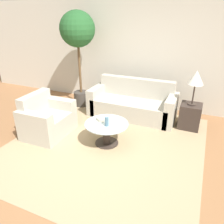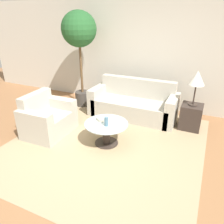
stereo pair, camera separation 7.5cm
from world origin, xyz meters
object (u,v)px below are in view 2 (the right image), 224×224
armchair (47,120)px  table_lamp (197,79)px  vase (106,121)px  sofa_main (134,104)px  bowl (102,118)px  coffee_table (106,130)px  potted_plant (79,36)px

armchair → table_lamp: (2.64, 1.42, 0.80)m
armchair → vase: bearing=-89.7°
sofa_main → bowl: size_ratio=9.28×
coffee_table → bowl: bearing=143.6°
sofa_main → armchair: bearing=-131.2°
coffee_table → potted_plant: bearing=134.0°
bowl → coffee_table: bearing=-36.4°
coffee_table → vase: bearing=-62.8°
vase → bowl: bearing=134.2°
armchair → coffee_table: bearing=-86.1°
sofa_main → table_lamp: size_ratio=2.81×
armchair → vase: 1.35m
potted_plant → table_lamp: bearing=-3.6°
armchair → potted_plant: 2.18m
sofa_main → vase: 1.50m
coffee_table → table_lamp: table_lamp is taller
table_lamp → bowl: table_lamp is taller
potted_plant → vase: potted_plant is taller
table_lamp → potted_plant: (-2.77, 0.17, 0.68)m
potted_plant → vase: (1.46, -1.55, -1.26)m
sofa_main → bowl: 1.33m
potted_plant → armchair: bearing=-85.4°
sofa_main → potted_plant: potted_plant is taller
bowl → armchair: bearing=-169.3°
sofa_main → armchair: (-1.33, -1.52, 0.00)m
armchair → potted_plant: (-0.13, 1.59, 1.48)m
armchair → vase: (1.33, 0.04, 0.22)m
table_lamp → vase: bearing=-133.6°
potted_plant → bowl: bearing=-46.9°
coffee_table → table_lamp: 2.04m
armchair → coffee_table: size_ratio=1.26×
sofa_main → table_lamp: table_lamp is taller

